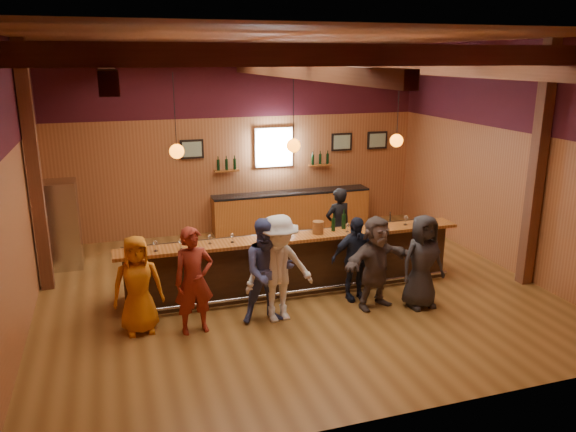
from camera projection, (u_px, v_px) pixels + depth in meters
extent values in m
plane|color=brown|center=(293.00, 290.00, 10.45)|extent=(9.00, 9.00, 0.00)
cube|color=brown|center=(241.00, 140.00, 13.50)|extent=(9.00, 0.04, 4.50)
cube|color=brown|center=(407.00, 239.00, 6.17)|extent=(9.00, 0.04, 4.50)
cube|color=brown|center=(12.00, 189.00, 8.52)|extent=(0.04, 8.00, 4.50)
cube|color=brown|center=(508.00, 158.00, 11.16)|extent=(0.04, 8.00, 4.50)
cube|color=brown|center=(294.00, 37.00, 9.22)|extent=(9.00, 8.00, 0.04)
cube|color=#3E1019|center=(240.00, 81.00, 13.10)|extent=(9.00, 0.01, 1.70)
cube|color=#3E1019|center=(1.00, 95.00, 8.14)|extent=(0.01, 8.00, 1.70)
cube|color=#3E1019|center=(515.00, 86.00, 10.77)|extent=(0.01, 8.00, 1.70)
cube|color=#502917|center=(34.00, 170.00, 9.94)|extent=(0.22, 0.22, 4.50)
cube|color=#502917|center=(537.00, 167.00, 10.20)|extent=(0.22, 0.22, 4.50)
cube|color=#502917|center=(374.00, 55.00, 6.56)|extent=(8.80, 0.20, 0.25)
cube|color=#502917|center=(314.00, 56.00, 8.39)|extent=(8.80, 0.20, 0.25)
cube|color=#502917|center=(276.00, 56.00, 10.22)|extent=(8.80, 0.20, 0.25)
cube|color=#502917|center=(250.00, 56.00, 12.05)|extent=(8.80, 0.20, 0.25)
cube|color=#502917|center=(106.00, 73.00, 8.49)|extent=(0.18, 7.80, 0.22)
cube|color=#502917|center=(293.00, 71.00, 9.37)|extent=(0.18, 7.80, 0.22)
cube|color=#502917|center=(449.00, 70.00, 10.26)|extent=(0.18, 7.80, 0.22)
cube|color=black|center=(293.00, 263.00, 10.31)|extent=(6.00, 0.60, 1.05)
cube|color=brown|center=(296.00, 238.00, 9.99)|extent=(6.30, 0.50, 0.06)
cube|color=black|center=(287.00, 237.00, 10.55)|extent=(6.00, 0.48, 0.05)
cube|color=black|center=(287.00, 260.00, 10.68)|extent=(6.00, 0.48, 0.90)
cube|color=silver|center=(382.00, 229.00, 11.15)|extent=(0.45, 0.40, 0.14)
cube|color=silver|center=(405.00, 227.00, 11.30)|extent=(0.45, 0.40, 0.14)
cylinder|color=silver|center=(300.00, 291.00, 10.03)|extent=(6.00, 0.06, 0.06)
cube|color=brown|center=(292.00, 211.00, 14.09)|extent=(4.00, 0.50, 0.90)
cube|color=black|center=(292.00, 193.00, 13.96)|extent=(4.00, 0.52, 0.05)
cube|color=silver|center=(274.00, 147.00, 13.75)|extent=(0.95, 0.08, 0.95)
cube|color=white|center=(274.00, 147.00, 13.70)|extent=(0.78, 0.01, 0.78)
cube|color=black|center=(192.00, 149.00, 13.14)|extent=(0.55, 0.04, 0.45)
cube|color=silver|center=(192.00, 149.00, 13.11)|extent=(0.45, 0.01, 0.35)
cube|color=black|center=(342.00, 142.00, 14.25)|extent=(0.55, 0.04, 0.45)
cube|color=silver|center=(342.00, 142.00, 14.23)|extent=(0.45, 0.01, 0.35)
cube|color=black|center=(377.00, 140.00, 14.55)|extent=(0.55, 0.04, 0.45)
cube|color=silver|center=(378.00, 140.00, 14.52)|extent=(0.45, 0.01, 0.35)
cube|color=brown|center=(227.00, 171.00, 13.47)|extent=(0.60, 0.18, 0.04)
cylinder|color=black|center=(218.00, 165.00, 13.37)|extent=(0.07, 0.07, 0.26)
cylinder|color=black|center=(227.00, 165.00, 13.43)|extent=(0.07, 0.07, 0.26)
cylinder|color=black|center=(235.00, 164.00, 13.48)|extent=(0.07, 0.07, 0.26)
cube|color=brown|center=(320.00, 165.00, 14.17)|extent=(0.60, 0.18, 0.04)
cylinder|color=black|center=(313.00, 160.00, 14.07)|extent=(0.07, 0.07, 0.26)
cylinder|color=black|center=(320.00, 159.00, 14.13)|extent=(0.07, 0.07, 0.26)
cylinder|color=black|center=(328.00, 159.00, 14.19)|extent=(0.07, 0.07, 0.26)
cylinder|color=black|center=(175.00, 113.00, 8.96)|extent=(0.01, 0.01, 1.25)
sphere|color=orange|center=(177.00, 151.00, 9.13)|extent=(0.24, 0.24, 0.24)
cylinder|color=black|center=(293.00, 109.00, 9.54)|extent=(0.01, 0.01, 1.25)
sphere|color=orange|center=(293.00, 146.00, 9.72)|extent=(0.24, 0.24, 0.24)
cylinder|color=black|center=(398.00, 106.00, 10.13)|extent=(0.01, 0.01, 1.25)
sphere|color=orange|center=(396.00, 141.00, 10.30)|extent=(0.24, 0.24, 0.24)
cube|color=silver|center=(61.00, 225.00, 11.38)|extent=(0.70, 0.70, 1.80)
imported|color=#C46812|center=(138.00, 285.00, 8.67)|extent=(0.79, 0.53, 1.58)
imported|color=maroon|center=(194.00, 281.00, 8.65)|extent=(0.67, 0.48, 1.71)
imported|color=#454F8A|center=(268.00, 271.00, 8.99)|extent=(0.88, 0.70, 1.75)
imported|color=white|center=(279.00, 268.00, 9.04)|extent=(1.21, 0.76, 1.79)
imported|color=#191F32|center=(355.00, 259.00, 9.87)|extent=(0.91, 0.41, 1.52)
imported|color=#534743|center=(376.00, 262.00, 9.54)|extent=(1.58, 0.84, 1.63)
imported|color=#262628|center=(422.00, 262.00, 9.56)|extent=(0.84, 0.58, 1.64)
imported|color=black|center=(338.00, 226.00, 11.59)|extent=(0.66, 0.49, 1.62)
cylinder|color=brown|center=(318.00, 227.00, 10.10)|extent=(0.21, 0.21, 0.22)
cylinder|color=black|center=(333.00, 225.00, 10.24)|extent=(0.07, 0.07, 0.24)
cylinder|color=black|center=(333.00, 216.00, 10.20)|extent=(0.02, 0.02, 0.08)
cylinder|color=black|center=(344.00, 221.00, 10.38)|extent=(0.08, 0.08, 0.28)
cylinder|color=black|center=(344.00, 212.00, 10.33)|extent=(0.03, 0.03, 0.10)
cylinder|color=silver|center=(156.00, 251.00, 9.21)|extent=(0.07, 0.07, 0.01)
cylinder|color=silver|center=(156.00, 248.00, 9.19)|extent=(0.01, 0.01, 0.11)
sphere|color=silver|center=(155.00, 243.00, 9.17)|extent=(0.08, 0.08, 0.08)
cylinder|color=silver|center=(181.00, 249.00, 9.30)|extent=(0.07, 0.07, 0.01)
cylinder|color=silver|center=(181.00, 246.00, 9.28)|extent=(0.01, 0.01, 0.10)
sphere|color=silver|center=(181.00, 241.00, 9.26)|extent=(0.08, 0.08, 0.08)
cylinder|color=silver|center=(210.00, 243.00, 9.57)|extent=(0.06, 0.06, 0.01)
cylinder|color=silver|center=(210.00, 241.00, 9.56)|extent=(0.01, 0.01, 0.09)
sphere|color=silver|center=(210.00, 237.00, 9.54)|extent=(0.07, 0.07, 0.07)
cylinder|color=silver|center=(232.00, 242.00, 9.65)|extent=(0.06, 0.06, 0.01)
cylinder|color=silver|center=(232.00, 239.00, 9.63)|extent=(0.01, 0.01, 0.09)
sphere|color=silver|center=(232.00, 235.00, 9.61)|extent=(0.07, 0.07, 0.07)
cylinder|color=silver|center=(285.00, 236.00, 9.97)|extent=(0.07, 0.07, 0.01)
cylinder|color=silver|center=(285.00, 233.00, 9.95)|extent=(0.01, 0.01, 0.10)
sphere|color=silver|center=(285.00, 229.00, 9.93)|extent=(0.08, 0.08, 0.08)
cylinder|color=silver|center=(347.00, 231.00, 10.23)|extent=(0.06, 0.06, 0.01)
cylinder|color=silver|center=(347.00, 229.00, 10.22)|extent=(0.01, 0.01, 0.09)
sphere|color=silver|center=(348.00, 225.00, 10.20)|extent=(0.07, 0.07, 0.07)
cylinder|color=silver|center=(359.00, 228.00, 10.42)|extent=(0.06, 0.06, 0.01)
cylinder|color=silver|center=(359.00, 226.00, 10.41)|extent=(0.01, 0.01, 0.09)
sphere|color=silver|center=(360.00, 222.00, 10.39)|extent=(0.07, 0.07, 0.07)
cylinder|color=silver|center=(405.00, 225.00, 10.64)|extent=(0.07, 0.07, 0.01)
cylinder|color=silver|center=(406.00, 222.00, 10.63)|extent=(0.01, 0.01, 0.11)
sphere|color=silver|center=(406.00, 217.00, 10.61)|extent=(0.08, 0.08, 0.08)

